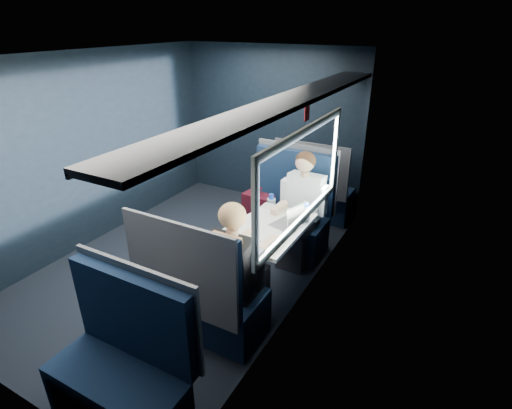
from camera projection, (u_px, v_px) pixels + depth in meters
The scene contains 13 objects.
ground at pixel (189, 262), 4.71m from camera, with size 2.80×4.20×0.01m, color black.
room_shell at pixel (181, 140), 4.07m from camera, with size 3.00×4.40×2.40m.
table at pixel (268, 233), 3.97m from camera, with size 0.62×1.00×0.74m.
seat_bay_near at pixel (285, 216), 4.85m from camera, with size 1.04×0.62×1.26m.
seat_bay_far at pixel (203, 296), 3.46m from camera, with size 1.04×0.62×1.26m.
seat_row_front at pixel (314, 191), 5.59m from camera, with size 1.04×0.51×1.16m.
seat_row_back at pixel (124, 372), 2.73m from camera, with size 1.04×0.51×1.16m.
man at pixel (301, 204), 4.48m from camera, with size 0.53×0.56×1.32m.
woman at pixel (237, 264), 3.35m from camera, with size 0.53×0.56×1.32m.
papers at pixel (259, 230), 3.86m from camera, with size 0.60×0.86×0.01m, color white.
laptop at pixel (292, 220), 3.93m from camera, with size 0.31×0.36×0.23m.
bottle_small at pixel (307, 214), 3.99m from camera, with size 0.06×0.06×0.21m.
cup at pixel (306, 216), 4.06m from camera, with size 0.07×0.07×0.09m, color white.
Camera 1 is at (2.60, -3.11, 2.60)m, focal length 28.00 mm.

